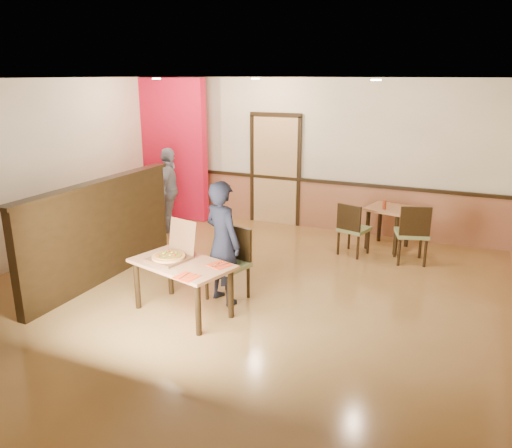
{
  "coord_description": "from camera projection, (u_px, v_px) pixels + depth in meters",
  "views": [
    {
      "loc": [
        2.72,
        -5.47,
        2.86
      ],
      "look_at": [
        0.31,
        0.0,
        1.05
      ],
      "focal_mm": 35.0,
      "sensor_mm": 36.0,
      "label": 1
    }
  ],
  "objects": [
    {
      "name": "floor",
      "position": [
        235.0,
        297.0,
        6.66
      ],
      "size": [
        7.0,
        7.0,
        0.0
      ],
      "primitive_type": "plane",
      "color": "#A97E42",
      "rests_on": "ground"
    },
    {
      "name": "ceiling",
      "position": [
        232.0,
        79.0,
        5.86
      ],
      "size": [
        7.0,
        7.0,
        0.0
      ],
      "primitive_type": "plane",
      "rotation": [
        3.14,
        0.0,
        0.0
      ],
      "color": "black",
      "rests_on": "wall_back"
    },
    {
      "name": "wall_back",
      "position": [
        316.0,
        155.0,
        9.33
      ],
      "size": [
        7.0,
        0.0,
        7.0
      ],
      "primitive_type": "plane",
      "rotation": [
        1.57,
        0.0,
        0.0
      ],
      "color": "#F4E9BF",
      "rests_on": "floor"
    },
    {
      "name": "wall_left",
      "position": [
        28.0,
        173.0,
        7.61
      ],
      "size": [
        0.0,
        7.0,
        7.0
      ],
      "primitive_type": "plane",
      "rotation": [
        1.57,
        0.0,
        1.57
      ],
      "color": "#F4E9BF",
      "rests_on": "floor"
    },
    {
      "name": "wainscot_back",
      "position": [
        314.0,
        205.0,
        9.58
      ],
      "size": [
        7.0,
        0.04,
        0.9
      ],
      "primitive_type": "cube",
      "color": "#9D603E",
      "rests_on": "floor"
    },
    {
      "name": "chair_rail_back",
      "position": [
        314.0,
        181.0,
        9.42
      ],
      "size": [
        7.0,
        0.06,
        0.06
      ],
      "primitive_type": "cube",
      "color": "black",
      "rests_on": "wall_back"
    },
    {
      "name": "back_door",
      "position": [
        275.0,
        171.0,
        9.7
      ],
      "size": [
        0.9,
        0.06,
        2.1
      ],
      "primitive_type": "cube",
      "color": "tan",
      "rests_on": "wall_back"
    },
    {
      "name": "booth_partition",
      "position": [
        101.0,
        230.0,
        7.05
      ],
      "size": [
        0.2,
        3.1,
        1.44
      ],
      "color": "black",
      "rests_on": "floor"
    },
    {
      "name": "red_accent_panel",
      "position": [
        170.0,
        150.0,
        10.01
      ],
      "size": [
        1.6,
        0.2,
        2.78
      ],
      "primitive_type": "cube",
      "color": "red",
      "rests_on": "floor"
    },
    {
      "name": "spot_a",
      "position": [
        157.0,
        79.0,
        8.33
      ],
      "size": [
        0.14,
        0.14,
        0.02
      ],
      "primitive_type": "cylinder",
      "color": "#FFDCB2",
      "rests_on": "ceiling"
    },
    {
      "name": "spot_b",
      "position": [
        255.0,
        79.0,
        8.36
      ],
      "size": [
        0.14,
        0.14,
        0.02
      ],
      "primitive_type": "cylinder",
      "color": "#FFDCB2",
      "rests_on": "ceiling"
    },
    {
      "name": "spot_c",
      "position": [
        376.0,
        80.0,
        6.64
      ],
      "size": [
        0.14,
        0.14,
        0.02
      ],
      "primitive_type": "cylinder",
      "color": "#FFDCB2",
      "rests_on": "ceiling"
    },
    {
      "name": "main_table",
      "position": [
        182.0,
        270.0,
        6.07
      ],
      "size": [
        1.39,
        1.02,
        0.67
      ],
      "rotation": [
        0.0,
        0.0,
        -0.27
      ],
      "color": "#B87C4D",
      "rests_on": "floor"
    },
    {
      "name": "diner_chair",
      "position": [
        231.0,
        260.0,
        6.53
      ],
      "size": [
        0.57,
        0.57,
        0.95
      ],
      "rotation": [
        0.0,
        0.0,
        -0.26
      ],
      "color": "olive",
      "rests_on": "floor"
    },
    {
      "name": "side_chair_left",
      "position": [
        352.0,
        227.0,
        8.07
      ],
      "size": [
        0.53,
        0.53,
        0.87
      ],
      "rotation": [
        0.0,
        0.0,
        2.87
      ],
      "color": "olive",
      "rests_on": "floor"
    },
    {
      "name": "side_chair_right",
      "position": [
        412.0,
        232.0,
        7.69
      ],
      "size": [
        0.59,
        0.59,
        0.96
      ],
      "rotation": [
        0.0,
        0.0,
        3.43
      ],
      "color": "olive",
      "rests_on": "floor"
    },
    {
      "name": "side_table",
      "position": [
        388.0,
        217.0,
        8.41
      ],
      "size": [
        0.8,
        0.8,
        0.71
      ],
      "rotation": [
        0.0,
        0.0,
        -0.23
      ],
      "color": "#B87C4D",
      "rests_on": "floor"
    },
    {
      "name": "diner",
      "position": [
        223.0,
        243.0,
        6.33
      ],
      "size": [
        0.69,
        0.59,
        1.6
      ],
      "primitive_type": "imported",
      "rotation": [
        0.0,
        0.0,
        2.73
      ],
      "color": "black",
      "rests_on": "floor"
    },
    {
      "name": "passerby",
      "position": [
        169.0,
        190.0,
        9.23
      ],
      "size": [
        0.7,
        1.0,
        1.58
      ],
      "primitive_type": "imported",
      "rotation": [
        0.0,
        0.0,
        1.94
      ],
      "color": "gray",
      "rests_on": "floor"
    },
    {
      "name": "pizza_box",
      "position": [
        171.0,
        255.0,
        6.13
      ],
      "size": [
        0.53,
        0.58,
        0.45
      ],
      "rotation": [
        0.0,
        0.0,
        -0.21
      ],
      "color": "brown",
      "rests_on": "main_table"
    },
    {
      "name": "pizza",
      "position": [
        169.0,
        257.0,
        6.1
      ],
      "size": [
        0.43,
        0.43,
        0.03
      ],
      "primitive_type": "cylinder",
      "rotation": [
        0.0,
        0.0,
        -0.06
      ],
      "color": "#C98A49",
      "rests_on": "pizza_box"
    },
    {
      "name": "napkin_near",
      "position": [
        187.0,
        277.0,
        5.6
      ],
      "size": [
        0.28,
        0.28,
        0.01
      ],
      "rotation": [
        0.0,
        0.0,
        -0.17
      ],
      "color": "red",
      "rests_on": "main_table"
    },
    {
      "name": "napkin_far",
      "position": [
        220.0,
        265.0,
        5.95
      ],
      "size": [
        0.3,
        0.3,
        0.01
      ],
      "rotation": [
        0.0,
        0.0,
        -0.38
      ],
      "color": "red",
      "rests_on": "main_table"
    },
    {
      "name": "condiment",
      "position": [
        384.0,
        205.0,
        8.24
      ],
      "size": [
        0.06,
        0.06,
        0.15
      ],
      "primitive_type": "cylinder",
      "color": "maroon",
      "rests_on": "side_table"
    }
  ]
}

